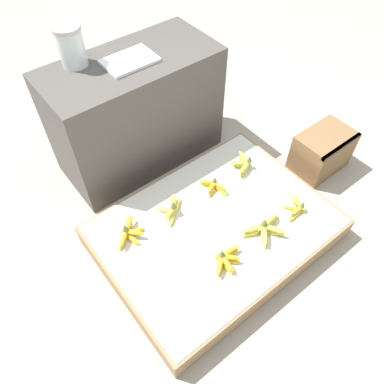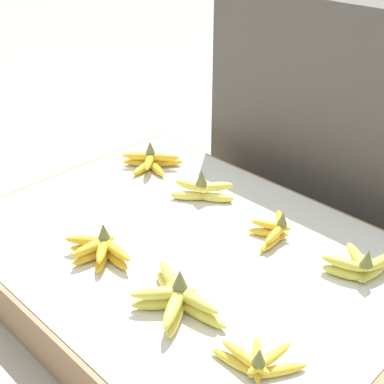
# 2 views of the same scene
# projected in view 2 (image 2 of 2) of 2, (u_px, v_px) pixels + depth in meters

# --- Properties ---
(ground_plane) EXTENTS (10.00, 10.00, 0.00)m
(ground_plane) POSITION_uv_depth(u_px,v_px,m) (187.00, 286.00, 1.61)
(ground_plane) COLOR #A89E8E
(display_platform) EXTENTS (1.28, 0.95, 0.15)m
(display_platform) POSITION_uv_depth(u_px,v_px,m) (187.00, 266.00, 1.57)
(display_platform) COLOR #997551
(display_platform) RESTS_ON ground_plane
(back_vendor_table) EXTENTS (1.04, 0.49, 0.75)m
(back_vendor_table) POSITION_uv_depth(u_px,v_px,m) (366.00, 102.00, 1.91)
(back_vendor_table) COLOR #4C4742
(back_vendor_table) RESTS_ON ground_plane
(banana_bunch_front_midleft) EXTENTS (0.21, 0.14, 0.10)m
(banana_bunch_front_midleft) POSITION_uv_depth(u_px,v_px,m) (101.00, 249.00, 1.46)
(banana_bunch_front_midleft) COLOR gold
(banana_bunch_front_midleft) RESTS_ON display_platform
(banana_bunch_front_midright) EXTENTS (0.27, 0.18, 0.11)m
(banana_bunch_front_midright) POSITION_uv_depth(u_px,v_px,m) (177.00, 298.00, 1.28)
(banana_bunch_front_midright) COLOR #DBCC4C
(banana_bunch_front_midright) RESTS_ON display_platform
(banana_bunch_front_right) EXTENTS (0.18, 0.13, 0.09)m
(banana_bunch_front_right) POSITION_uv_depth(u_px,v_px,m) (257.00, 361.00, 1.13)
(banana_bunch_front_right) COLOR gold
(banana_bunch_front_right) RESTS_ON display_platform
(banana_bunch_middle_left) EXTENTS (0.20, 0.20, 0.10)m
(banana_bunch_middle_left) POSITION_uv_depth(u_px,v_px,m) (151.00, 161.00, 1.92)
(banana_bunch_middle_left) COLOR gold
(banana_bunch_middle_left) RESTS_ON display_platform
(banana_bunch_middle_midleft) EXTENTS (0.19, 0.17, 0.11)m
(banana_bunch_middle_midleft) POSITION_uv_depth(u_px,v_px,m) (203.00, 190.00, 1.74)
(banana_bunch_middle_midleft) COLOR #DBCC4C
(banana_bunch_middle_midleft) RESTS_ON display_platform
(banana_bunch_middle_midright) EXTENTS (0.12, 0.19, 0.09)m
(banana_bunch_middle_midright) POSITION_uv_depth(u_px,v_px,m) (275.00, 229.00, 1.55)
(banana_bunch_middle_midright) COLOR gold
(banana_bunch_middle_midright) RESTS_ON display_platform
(banana_bunch_middle_right) EXTENTS (0.15, 0.16, 0.10)m
(banana_bunch_middle_right) POSITION_uv_depth(u_px,v_px,m) (360.00, 265.00, 1.39)
(banana_bunch_middle_right) COLOR gold
(banana_bunch_middle_right) RESTS_ON display_platform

